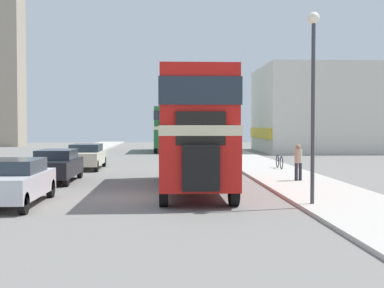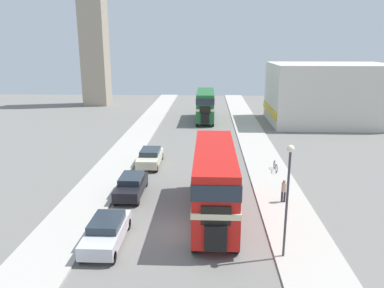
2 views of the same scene
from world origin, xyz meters
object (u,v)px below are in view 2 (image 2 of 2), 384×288
at_px(bicycle_on_pavement, 275,166).
at_px(car_parked_far, 150,157).
at_px(car_parked_near, 106,231).
at_px(car_parked_mid, 131,185).
at_px(double_decker_bus, 214,177).
at_px(bus_distant, 205,103).
at_px(pedestrian_walking, 284,190).
at_px(street_lamp, 288,185).
at_px(church_tower, 92,7).

bearing_deg(bicycle_on_pavement, car_parked_far, 172.78).
relative_size(car_parked_near, car_parked_mid, 1.00).
distance_m(double_decker_bus, bus_distant, 30.66).
relative_size(bus_distant, car_parked_mid, 2.17).
relative_size(car_parked_near, pedestrian_walking, 2.84).
relative_size(car_parked_mid, pedestrian_walking, 2.82).
bearing_deg(bus_distant, double_decker_bus, -88.42).
bearing_deg(car_parked_far, street_lamp, -58.49).
height_order(car_parked_near, church_tower, church_tower).
bearing_deg(car_parked_mid, church_tower, 109.22).
relative_size(bus_distant, car_parked_near, 2.16).
xyz_separation_m(pedestrian_walking, bicycle_on_pavement, (0.60, 6.61, -0.53)).
distance_m(car_parked_near, pedestrian_walking, 12.13).
xyz_separation_m(bicycle_on_pavement, street_lamp, (-1.88, -13.42, 3.47)).
height_order(car_parked_near, car_parked_far, car_parked_near).
xyz_separation_m(car_parked_near, car_parked_far, (0.27, 13.84, -0.00)).
bearing_deg(pedestrian_walking, car_parked_mid, 174.44).
bearing_deg(bicycle_on_pavement, church_tower, 125.63).
bearing_deg(double_decker_bus, car_parked_near, -147.80).
bearing_deg(bicycle_on_pavement, car_parked_mid, -153.66).
distance_m(car_parked_far, pedestrian_walking, 13.09).
height_order(car_parked_far, pedestrian_walking, pedestrian_walking).
height_order(bicycle_on_pavement, street_lamp, street_lamp).
bearing_deg(double_decker_bus, bus_distant, 91.58).
xyz_separation_m(bus_distant, pedestrian_walking, (5.60, -28.51, -1.48)).
distance_m(car_parked_near, bicycle_on_pavement, 16.76).
bearing_deg(church_tower, bus_distant, -35.60).
bearing_deg(car_parked_mid, car_parked_near, -89.74).
distance_m(car_parked_mid, church_tower, 46.69).
xyz_separation_m(car_parked_far, street_lamp, (9.08, -14.81, 3.20)).
distance_m(bus_distant, car_parked_near, 34.76).
bearing_deg(car_parked_near, bicycle_on_pavement, 47.97).
bearing_deg(bicycle_on_pavement, double_decker_bus, -121.43).
distance_m(car_parked_mid, car_parked_far, 6.97).
xyz_separation_m(bicycle_on_pavement, church_tower, (-25.70, 35.86, 16.20)).
relative_size(double_decker_bus, bicycle_on_pavement, 5.91).
xyz_separation_m(double_decker_bus, car_parked_near, (-5.87, -3.70, -1.86)).
height_order(car_parked_mid, car_parked_far, car_parked_far).
height_order(car_parked_near, pedestrian_walking, pedestrian_walking).
xyz_separation_m(bus_distant, church_tower, (-19.51, 13.97, 14.19)).
xyz_separation_m(car_parked_mid, street_lamp, (9.38, -7.85, 3.20)).
distance_m(double_decker_bus, street_lamp, 5.97).
bearing_deg(car_parked_far, bicycle_on_pavement, -7.22).
xyz_separation_m(car_parked_mid, church_tower, (-14.45, 41.44, 15.93)).
height_order(car_parked_far, bicycle_on_pavement, car_parked_far).
relative_size(bus_distant, car_parked_far, 2.10).
distance_m(car_parked_near, street_lamp, 9.93).
height_order(car_parked_mid, pedestrian_walking, pedestrian_walking).
bearing_deg(double_decker_bus, car_parked_far, 118.94).
height_order(pedestrian_walking, street_lamp, street_lamp).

